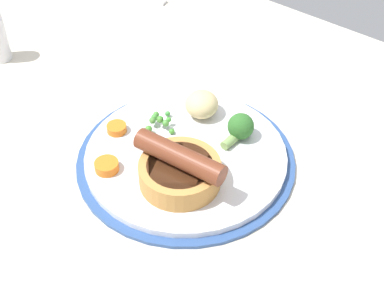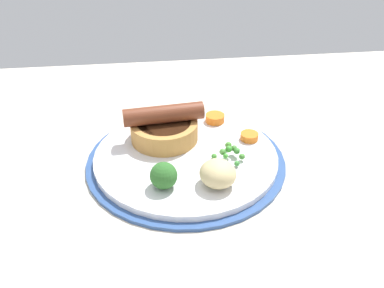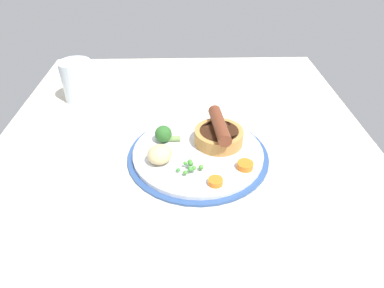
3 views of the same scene
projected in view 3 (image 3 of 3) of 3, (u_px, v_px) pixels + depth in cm
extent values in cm
cube|color=beige|center=(183.00, 174.00, 65.85)|extent=(110.00, 80.00, 3.00)
cylinder|color=#2D4C84|center=(196.00, 155.00, 67.91)|extent=(27.85, 27.85, 0.50)
cylinder|color=silver|center=(196.00, 153.00, 67.65)|extent=(25.62, 25.62, 1.40)
cylinder|color=#BC8442|center=(217.00, 137.00, 68.65)|extent=(9.78, 9.78, 2.88)
cylinder|color=#472614|center=(217.00, 131.00, 67.90)|extent=(7.83, 7.83, 0.30)
cylinder|color=brown|center=(217.00, 125.00, 67.06)|extent=(11.66, 3.67, 2.56)
sphere|color=#358E2B|center=(188.00, 164.00, 61.73)|extent=(0.92, 0.92, 0.92)
sphere|color=#478B39|center=(187.00, 162.00, 62.59)|extent=(0.93, 0.93, 0.93)
sphere|color=#498439|center=(191.00, 168.00, 61.23)|extent=(0.88, 0.88, 0.88)
sphere|color=#3F8A3A|center=(189.00, 169.00, 61.08)|extent=(0.75, 0.75, 0.75)
sphere|color=green|center=(185.00, 163.00, 62.45)|extent=(0.71, 0.71, 0.71)
sphere|color=#418631|center=(182.00, 173.00, 60.77)|extent=(0.82, 0.82, 0.82)
sphere|color=#458B2E|center=(199.00, 167.00, 61.86)|extent=(0.94, 0.94, 0.94)
sphere|color=#398938|center=(176.00, 170.00, 61.64)|extent=(0.74, 0.74, 0.74)
sphere|color=#3E8935|center=(188.00, 169.00, 61.02)|extent=(0.90, 0.90, 0.90)
sphere|color=#468A32|center=(188.00, 164.00, 61.73)|extent=(0.93, 0.93, 0.93)
sphere|color=#428E33|center=(188.00, 160.00, 64.20)|extent=(0.77, 0.77, 0.77)
sphere|color=#2D6628|center=(161.00, 134.00, 68.91)|extent=(3.45, 3.45, 3.45)
cylinder|color=#7A9E56|center=(172.00, 138.00, 69.56)|extent=(1.28, 2.43, 1.21)
ellipsoid|color=#CCB77F|center=(157.00, 154.00, 63.46)|extent=(6.42, 6.47, 3.40)
cylinder|color=orange|center=(213.00, 182.00, 59.16)|extent=(3.15, 3.15, 1.01)
cylinder|color=orange|center=(243.00, 165.00, 62.59)|extent=(3.37, 3.37, 1.19)
cylinder|color=silver|center=(76.00, 81.00, 84.49)|extent=(7.72, 7.72, 10.04)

